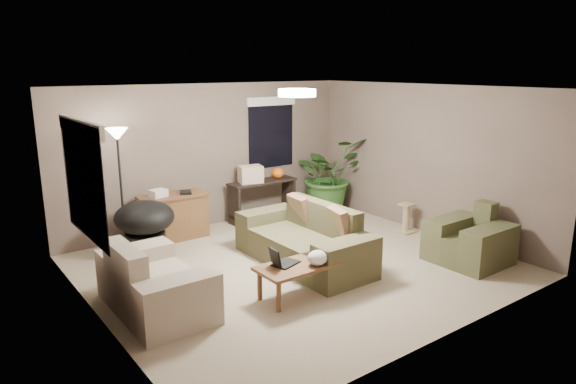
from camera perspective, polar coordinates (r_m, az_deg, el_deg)
room_shell at (r=7.06m, az=0.97°, el=1.27°), size 5.50×5.50×5.50m
main_sofa at (r=7.45m, az=1.94°, el=-5.70°), size 0.95×2.20×0.85m
throw_pillows at (r=7.50m, az=3.49°, el=-2.74°), size 0.35×1.39×0.47m
loveseat at (r=6.25m, az=-14.75°, el=-10.10°), size 0.90×1.60×0.85m
armchair at (r=7.94m, az=19.54°, el=-5.26°), size 0.95×1.00×0.85m
coffee_table at (r=6.36m, az=1.01°, el=-8.59°), size 1.00×0.55×0.42m
laptop at (r=6.30m, az=-0.77°, el=-7.64°), size 0.39×0.32×0.24m
plastic_bag at (r=6.31m, az=3.30°, el=-7.30°), size 0.26×0.24×0.18m
desk at (r=8.64m, az=-12.52°, el=-2.68°), size 1.10×0.50×0.75m
desk_papers at (r=8.46m, az=-13.60°, el=-0.12°), size 0.72×0.31×0.12m
console_table at (r=9.44m, az=-2.86°, el=-0.59°), size 1.30×0.40×0.75m
pumpkin at (r=9.54m, az=-1.14°, el=2.11°), size 0.29×0.29×0.19m
cardboard_box at (r=9.20m, az=-4.18°, el=1.98°), size 0.47×0.40×0.30m
papasan_chair at (r=8.13m, az=-15.63°, el=-3.28°), size 1.12×1.12×0.80m
floor_lamp at (r=7.93m, az=-18.36°, el=4.52°), size 0.32×0.32×1.91m
ceiling_fixture at (r=6.90m, az=1.01°, el=10.96°), size 0.50×0.50×0.10m
houseplant at (r=10.03m, az=4.46°, el=1.01°), size 1.31×1.45×1.13m
cat_scratching_post at (r=9.05m, az=12.98°, el=-3.02°), size 0.32×0.32×0.50m
window_left at (r=6.03m, az=-21.95°, el=3.26°), size 0.05×1.56×1.33m
window_back at (r=9.71m, az=-1.88°, el=7.93°), size 1.06×0.05×1.33m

